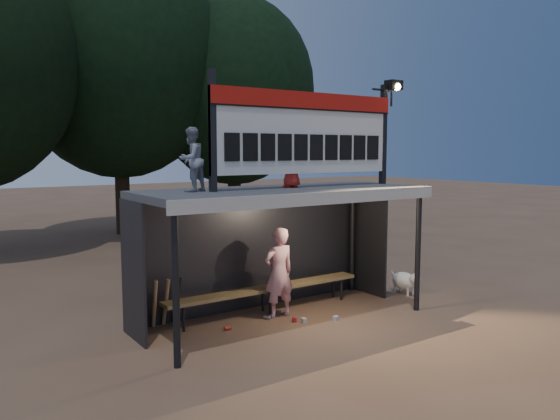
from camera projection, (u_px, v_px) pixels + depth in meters
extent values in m
plane|color=brown|center=(283.00, 320.00, 9.58)|extent=(80.00, 80.00, 0.00)
imported|color=white|center=(279.00, 272.00, 9.70)|extent=(0.59, 0.39, 1.61)
imported|color=gray|center=(191.00, 160.00, 8.51)|extent=(0.61, 0.55, 1.01)
imported|color=#A52019|center=(291.00, 163.00, 9.49)|extent=(0.41, 0.27, 0.84)
cube|color=#3F3F42|center=(284.00, 192.00, 9.33)|extent=(5.00, 2.00, 0.12)
cube|color=beige|center=(321.00, 199.00, 8.50)|extent=(5.10, 0.06, 0.20)
cylinder|color=black|center=(176.00, 289.00, 7.37)|extent=(0.10, 0.10, 2.20)
cylinder|color=black|center=(418.00, 252.00, 10.07)|extent=(0.10, 0.10, 2.20)
cylinder|color=black|center=(131.00, 266.00, 8.85)|extent=(0.10, 0.10, 2.20)
cylinder|color=black|center=(352.00, 239.00, 11.54)|extent=(0.10, 0.10, 2.20)
cube|color=black|center=(253.00, 250.00, 10.28)|extent=(5.00, 0.04, 2.20)
cube|color=black|center=(133.00, 271.00, 8.46)|extent=(0.04, 1.00, 2.20)
cube|color=black|center=(369.00, 241.00, 11.27)|extent=(0.04, 1.00, 2.20)
cylinder|color=black|center=(253.00, 194.00, 10.16)|extent=(5.00, 0.06, 0.06)
cube|color=black|center=(212.00, 131.00, 8.46)|extent=(0.10, 0.10, 1.90)
cube|color=black|center=(383.00, 135.00, 10.54)|extent=(0.10, 0.10, 1.90)
cube|color=silver|center=(307.00, 133.00, 9.50)|extent=(3.80, 0.08, 1.40)
cube|color=#A9140C|center=(309.00, 100.00, 9.40)|extent=(3.80, 0.04, 0.28)
cube|color=black|center=(309.00, 109.00, 9.41)|extent=(3.80, 0.02, 0.03)
cube|color=black|center=(232.00, 147.00, 8.63)|extent=(0.27, 0.03, 0.45)
cube|color=black|center=(250.00, 147.00, 8.82)|extent=(0.27, 0.03, 0.45)
cube|color=black|center=(268.00, 147.00, 9.01)|extent=(0.27, 0.03, 0.45)
cube|color=black|center=(285.00, 147.00, 9.20)|extent=(0.27, 0.03, 0.45)
cube|color=black|center=(301.00, 147.00, 9.39)|extent=(0.27, 0.03, 0.45)
cube|color=black|center=(316.00, 147.00, 9.59)|extent=(0.27, 0.03, 0.45)
cube|color=black|center=(331.00, 147.00, 9.78)|extent=(0.27, 0.03, 0.45)
cube|color=black|center=(346.00, 148.00, 9.97)|extent=(0.27, 0.03, 0.45)
cube|color=black|center=(360.00, 148.00, 10.16)|extent=(0.27, 0.03, 0.45)
cube|color=black|center=(373.00, 148.00, 10.35)|extent=(0.27, 0.03, 0.45)
cylinder|color=black|center=(382.00, 90.00, 10.42)|extent=(0.50, 0.04, 0.04)
cylinder|color=black|center=(391.00, 99.00, 10.58)|extent=(0.04, 0.04, 0.30)
cube|color=black|center=(394.00, 85.00, 10.51)|extent=(0.30, 0.22, 0.18)
sphere|color=#FFD88C|center=(397.00, 87.00, 10.44)|extent=(0.14, 0.14, 0.14)
cube|color=olive|center=(266.00, 289.00, 9.98)|extent=(4.00, 0.35, 0.06)
cylinder|color=black|center=(184.00, 318.00, 8.95)|extent=(0.05, 0.05, 0.45)
cylinder|color=black|center=(178.00, 315.00, 9.15)|extent=(0.05, 0.05, 0.45)
cylinder|color=black|center=(270.00, 302.00, 9.91)|extent=(0.05, 0.05, 0.45)
cylinder|color=black|center=(263.00, 299.00, 10.10)|extent=(0.05, 0.05, 0.45)
cylinder|color=black|center=(341.00, 289.00, 10.86)|extent=(0.05, 0.05, 0.45)
cylinder|color=black|center=(333.00, 286.00, 11.06)|extent=(0.05, 0.05, 0.45)
cylinder|color=#2F2115|center=(122.00, 175.00, 19.34)|extent=(0.50, 0.50, 4.18)
ellipsoid|color=black|center=(118.00, 58.00, 18.90)|extent=(7.22, 7.22, 8.36)
cylinder|color=black|center=(234.00, 182.00, 20.81)|extent=(0.50, 0.50, 3.52)
ellipsoid|color=black|center=(233.00, 91.00, 20.43)|extent=(6.08, 6.08, 7.04)
ellipsoid|color=white|center=(404.00, 281.00, 11.33)|extent=(0.36, 0.58, 0.36)
sphere|color=silver|center=(415.00, 279.00, 11.09)|extent=(0.22, 0.22, 0.22)
cone|color=beige|center=(418.00, 281.00, 11.01)|extent=(0.10, 0.10, 0.10)
cone|color=beige|center=(414.00, 275.00, 11.04)|extent=(0.06, 0.06, 0.07)
cone|color=beige|center=(417.00, 274.00, 11.10)|extent=(0.06, 0.06, 0.07)
cylinder|color=beige|center=(408.00, 292.00, 11.16)|extent=(0.05, 0.05, 0.18)
cylinder|color=beige|center=(413.00, 291.00, 11.25)|extent=(0.05, 0.05, 0.18)
cylinder|color=beige|center=(395.00, 288.00, 11.46)|extent=(0.05, 0.05, 0.18)
cylinder|color=white|center=(400.00, 287.00, 11.55)|extent=(0.05, 0.05, 0.18)
cylinder|color=beige|center=(394.00, 275.00, 11.57)|extent=(0.04, 0.16, 0.14)
cylinder|color=#A77B4E|center=(155.00, 304.00, 9.06)|extent=(0.08, 0.27, 0.84)
cylinder|color=#9B6E48|center=(166.00, 302.00, 9.17)|extent=(0.07, 0.30, 0.83)
cylinder|color=black|center=(177.00, 300.00, 9.28)|extent=(0.07, 0.32, 0.83)
cube|color=red|center=(294.00, 319.00, 9.48)|extent=(0.11, 0.12, 0.08)
cylinder|color=#AAAAAE|center=(267.00, 317.00, 9.63)|extent=(0.11, 0.14, 0.07)
cube|color=beige|center=(304.00, 320.00, 9.43)|extent=(0.09, 0.11, 0.08)
cylinder|color=#AE2A1D|center=(228.00, 328.00, 9.04)|extent=(0.12, 0.07, 0.07)
cube|color=#A8A8AD|center=(336.00, 318.00, 9.54)|extent=(0.12, 0.10, 0.08)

